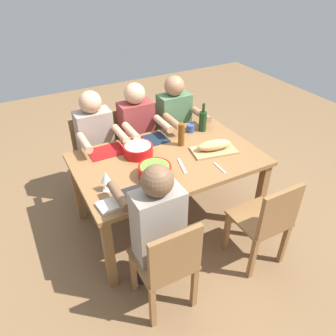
# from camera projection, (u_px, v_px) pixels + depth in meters

# --- Properties ---
(ground_plane) EXTENTS (8.00, 8.00, 0.00)m
(ground_plane) POSITION_uv_depth(u_px,v_px,m) (168.00, 219.00, 3.28)
(ground_plane) COLOR brown
(dining_table) EXTENTS (1.62, 1.02, 0.74)m
(dining_table) POSITION_uv_depth(u_px,v_px,m) (168.00, 165.00, 2.91)
(dining_table) COLOR olive
(dining_table) RESTS_ON ground_plane
(chair_near_left) EXTENTS (0.40, 0.40, 0.85)m
(chair_near_left) POSITION_uv_depth(u_px,v_px,m) (168.00, 263.00, 2.23)
(chair_near_left) COLOR olive
(chair_near_left) RESTS_ON ground_plane
(diner_near_left) EXTENTS (0.41, 0.53, 1.20)m
(diner_near_left) POSITION_uv_depth(u_px,v_px,m) (156.00, 224.00, 2.24)
(diner_near_left) COLOR #2D2D38
(diner_near_left) RESTS_ON ground_plane
(chair_far_left) EXTENTS (0.40, 0.40, 0.85)m
(chair_far_left) POSITION_uv_depth(u_px,v_px,m) (94.00, 152.00, 3.44)
(chair_far_left) COLOR olive
(chair_far_left) RESTS_ON ground_plane
(diner_far_left) EXTENTS (0.41, 0.53, 1.20)m
(diner_far_left) POSITION_uv_depth(u_px,v_px,m) (97.00, 142.00, 3.18)
(diner_far_left) COLOR #2D2D38
(diner_far_left) RESTS_ON ground_plane
(chair_far_center) EXTENTS (0.40, 0.40, 0.85)m
(chair_far_center) POSITION_uv_depth(u_px,v_px,m) (133.00, 142.00, 3.61)
(chair_far_center) COLOR olive
(chair_far_center) RESTS_ON ground_plane
(diner_far_center) EXTENTS (0.41, 0.53, 1.20)m
(diner_far_center) POSITION_uv_depth(u_px,v_px,m) (138.00, 131.00, 3.36)
(diner_far_center) COLOR #2D2D38
(diner_far_center) RESTS_ON ground_plane
(chair_near_right) EXTENTS (0.40, 0.40, 0.85)m
(chair_near_right) POSITION_uv_depth(u_px,v_px,m) (267.00, 220.00, 2.57)
(chair_near_right) COLOR olive
(chair_near_right) RESTS_ON ground_plane
(chair_far_right) EXTENTS (0.40, 0.40, 0.85)m
(chair_far_right) POSITION_uv_depth(u_px,v_px,m) (168.00, 133.00, 3.78)
(chair_far_right) COLOR olive
(chair_far_right) RESTS_ON ground_plane
(diner_far_right) EXTENTS (0.41, 0.53, 1.20)m
(diner_far_right) POSITION_uv_depth(u_px,v_px,m) (176.00, 122.00, 3.53)
(diner_far_right) COLOR #2D2D38
(diner_far_right) RESTS_ON ground_plane
(serving_bowl_pasta) EXTENTS (0.26, 0.26, 0.10)m
(serving_bowl_pasta) POSITION_uv_depth(u_px,v_px,m) (138.00, 149.00, 2.87)
(serving_bowl_pasta) COLOR red
(serving_bowl_pasta) RESTS_ON dining_table
(serving_bowl_salad) EXTENTS (0.27, 0.27, 0.10)m
(serving_bowl_salad) POSITION_uv_depth(u_px,v_px,m) (155.00, 171.00, 2.59)
(serving_bowl_salad) COLOR red
(serving_bowl_salad) RESTS_ON dining_table
(cutting_board) EXTENTS (0.44, 0.29, 0.02)m
(cutting_board) POSITION_uv_depth(u_px,v_px,m) (214.00, 150.00, 2.94)
(cutting_board) COLOR tan
(cutting_board) RESTS_ON dining_table
(bread_loaf) EXTENTS (0.34, 0.17, 0.09)m
(bread_loaf) POSITION_uv_depth(u_px,v_px,m) (214.00, 145.00, 2.91)
(bread_loaf) COLOR tan
(bread_loaf) RESTS_ON cutting_board
(wine_bottle) EXTENTS (0.08, 0.08, 0.29)m
(wine_bottle) POSITION_uv_depth(u_px,v_px,m) (203.00, 121.00, 3.22)
(wine_bottle) COLOR #193819
(wine_bottle) RESTS_ON dining_table
(beer_bottle) EXTENTS (0.06, 0.06, 0.22)m
(beer_bottle) POSITION_uv_depth(u_px,v_px,m) (181.00, 135.00, 2.98)
(beer_bottle) COLOR brown
(beer_bottle) RESTS_ON dining_table
(wine_glass) EXTENTS (0.08, 0.08, 0.17)m
(wine_glass) POSITION_uv_depth(u_px,v_px,m) (106.00, 178.00, 2.41)
(wine_glass) COLOR silver
(wine_glass) RESTS_ON dining_table
(placemat_near_left) EXTENTS (0.32, 0.23, 0.01)m
(placemat_near_left) POSITION_uv_depth(u_px,v_px,m) (138.00, 194.00, 2.43)
(placemat_near_left) COLOR black
(placemat_near_left) RESTS_ON dining_table
(placemat_far_left) EXTENTS (0.32, 0.23, 0.01)m
(placemat_far_left) POSITION_uv_depth(u_px,v_px,m) (107.00, 152.00, 2.94)
(placemat_far_left) COLOR maroon
(placemat_far_left) RESTS_ON dining_table
(placemat_far_center) EXTENTS (0.32, 0.23, 0.01)m
(placemat_far_center) POSITION_uv_depth(u_px,v_px,m) (151.00, 140.00, 3.11)
(placemat_far_center) COLOR #142333
(placemat_far_center) RESTS_ON dining_table
(fork_near_right) EXTENTS (0.02, 0.17, 0.01)m
(fork_near_right) POSITION_uv_depth(u_px,v_px,m) (220.00, 168.00, 2.72)
(fork_near_right) COLOR silver
(fork_near_right) RESTS_ON dining_table
(cup_far_right) EXTENTS (0.08, 0.08, 0.08)m
(cup_far_right) POSITION_uv_depth(u_px,v_px,m) (190.00, 128.00, 3.24)
(cup_far_right) COLOR #334C8C
(cup_far_right) RESTS_ON dining_table
(carving_knife) EXTENTS (0.08, 0.23, 0.01)m
(carving_knife) POSITION_uv_depth(u_px,v_px,m) (182.00, 166.00, 2.75)
(carving_knife) COLOR silver
(carving_knife) RESTS_ON dining_table
(napkin_stack) EXTENTS (0.15, 0.15, 0.02)m
(napkin_stack) POSITION_uv_depth(u_px,v_px,m) (108.00, 206.00, 2.31)
(napkin_stack) COLOR white
(napkin_stack) RESTS_ON dining_table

